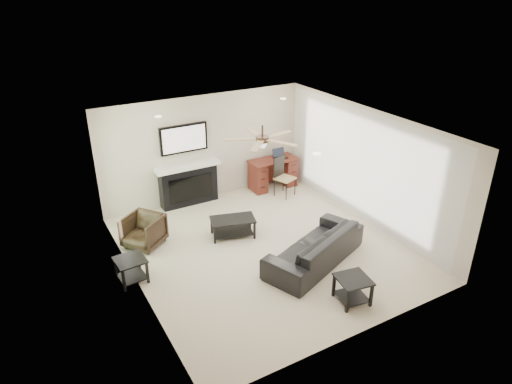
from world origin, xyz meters
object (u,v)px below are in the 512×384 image
sofa (315,247)px  desk (273,173)px  fireplace_unit (188,166)px  armchair (144,231)px  coffee_table (233,227)px

sofa → desk: (1.09, 3.25, 0.05)m
sofa → desk: size_ratio=1.83×
fireplace_unit → armchair: bearing=-139.3°
fireplace_unit → desk: (2.20, -0.18, -0.57)m
coffee_table → desk: 2.59m
sofa → fireplace_unit: fireplace_unit is taller
sofa → coffee_table: bearing=-82.0°
coffee_table → fireplace_unit: bearing=112.6°
sofa → fireplace_unit: (-1.11, 3.43, 0.63)m
fireplace_unit → desk: fireplace_unit is taller
coffee_table → fireplace_unit: (-0.21, 1.83, 0.75)m
armchair → desk: size_ratio=0.58×
desk → fireplace_unit: bearing=175.3°
armchair → fireplace_unit: 2.07m
armchair → fireplace_unit: bearing=93.8°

